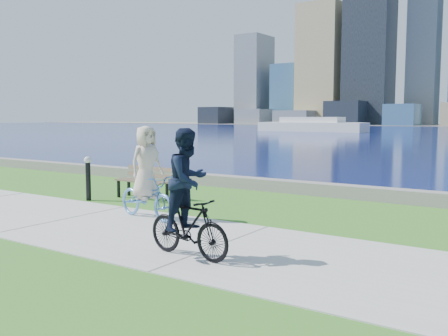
% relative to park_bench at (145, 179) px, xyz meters
% --- Properties ---
extents(ground, '(320.00, 320.00, 0.00)m').
position_rel_park_bench_xyz_m(ground, '(4.49, -3.04, -0.53)').
color(ground, '#2C671B').
rests_on(ground, ground).
extents(concrete_path, '(80.00, 3.50, 0.02)m').
position_rel_park_bench_xyz_m(concrete_path, '(4.49, -3.04, -0.52)').
color(concrete_path, '#A5A6A0').
rests_on(concrete_path, ground).
extents(seawall, '(90.00, 0.50, 0.35)m').
position_rel_park_bench_xyz_m(seawall, '(4.49, 3.16, -0.35)').
color(seawall, slate).
rests_on(seawall, ground).
extents(ferry_near, '(16.05, 4.58, 2.18)m').
position_rel_park_bench_xyz_m(ferry_near, '(-21.37, 59.56, 0.38)').
color(ferry_near, silver).
rests_on(ferry_near, ground).
extents(park_bench, '(1.69, 0.65, 0.86)m').
position_rel_park_bench_xyz_m(park_bench, '(0.00, 0.00, 0.00)').
color(park_bench, black).
rests_on(park_bench, ground).
extents(bollard_lamp, '(0.19, 0.19, 1.17)m').
position_rel_park_bench_xyz_m(bollard_lamp, '(-1.03, -1.06, 0.14)').
color(bollard_lamp, black).
rests_on(bollard_lamp, ground).
extents(cyclist_woman, '(0.97, 1.89, 2.00)m').
position_rel_park_bench_xyz_m(cyclist_woman, '(1.94, -2.03, 0.24)').
color(cyclist_woman, '#568DD1').
rests_on(cyclist_woman, ground).
extents(cyclist_man, '(0.66, 1.65, 2.02)m').
position_rel_park_bench_xyz_m(cyclist_man, '(4.51, -3.90, 0.34)').
color(cyclist_man, black).
rests_on(cyclist_man, ground).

